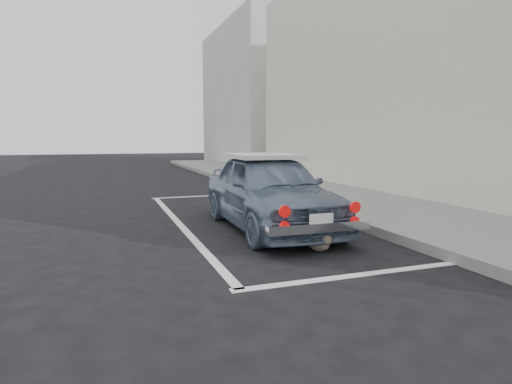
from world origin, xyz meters
TOP-DOWN VIEW (x-y plane):
  - ground at (0.00, 0.00)m, footprint 80.00×80.00m
  - sidewalk at (3.20, 2.00)m, footprint 2.80×40.00m
  - shop_building at (6.33, 4.00)m, footprint 3.50×18.00m
  - building_far at (6.35, 20.00)m, footprint 3.50×10.00m
  - pline_rear at (0.50, -0.50)m, footprint 3.00×0.12m
  - pline_front at (0.50, 6.50)m, footprint 3.00×0.12m
  - pline_side at (-0.90, 3.00)m, footprint 0.12×7.00m
  - retro_coupe at (0.47, 2.17)m, footprint 1.57×3.79m
  - cat at (0.56, 0.55)m, footprint 0.31×0.54m

SIDE VIEW (x-z plane):
  - ground at x=0.00m, z-range 0.00..0.00m
  - pline_rear at x=0.50m, z-range 0.00..0.01m
  - pline_front at x=0.50m, z-range 0.00..0.01m
  - pline_side at x=-0.90m, z-range 0.00..0.01m
  - sidewalk at x=3.20m, z-range 0.00..0.15m
  - cat at x=0.56m, z-range -0.01..0.28m
  - retro_coupe at x=0.47m, z-range 0.01..1.29m
  - shop_building at x=6.33m, z-range -0.01..6.99m
  - building_far at x=6.35m, z-range 0.00..8.00m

